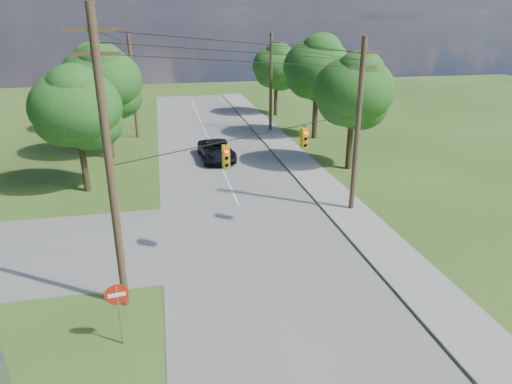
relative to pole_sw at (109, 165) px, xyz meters
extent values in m
plane|color=#35501A|center=(4.60, -0.40, -6.23)|extent=(140.00, 140.00, 0.00)
cube|color=gray|center=(6.60, 4.60, -6.21)|extent=(10.00, 100.00, 0.03)
cube|color=#A29E98|center=(13.30, 4.60, -6.17)|extent=(2.60, 100.00, 0.12)
cylinder|color=brown|center=(0.00, 0.00, -0.23)|extent=(0.32, 0.32, 12.00)
cube|color=brown|center=(0.00, 0.00, 4.87)|extent=(2.00, 0.12, 0.14)
cube|color=brown|center=(0.00, 0.00, 4.07)|extent=(1.70, 0.12, 0.14)
cylinder|color=brown|center=(13.50, 7.60, -0.98)|extent=(0.32, 0.32, 10.50)
cube|color=brown|center=(13.50, 7.60, 3.37)|extent=(2.00, 0.12, 0.14)
cube|color=brown|center=(13.50, 7.60, 2.57)|extent=(1.70, 0.12, 0.14)
cylinder|color=brown|center=(13.50, 29.60, -1.23)|extent=(0.32, 0.32, 10.00)
cube|color=brown|center=(13.50, 29.60, 2.87)|extent=(2.00, 0.12, 0.14)
cylinder|color=brown|center=(-0.40, 29.60, -1.23)|extent=(0.32, 0.32, 10.00)
cube|color=brown|center=(-0.40, 29.60, 2.87)|extent=(2.00, 0.12, 0.14)
cylinder|color=black|center=(6.75, 3.80, 4.12)|extent=(13.52, 7.63, 1.53)
cylinder|color=black|center=(6.75, 3.80, 3.72)|extent=(13.52, 7.63, 1.53)
cylinder|color=black|center=(6.75, 3.80, 3.32)|extent=(13.52, 7.63, 1.53)
cylinder|color=black|center=(13.50, 18.60, 3.12)|extent=(0.03, 22.00, 0.53)
cylinder|color=black|center=(-0.20, 14.80, 3.87)|extent=(0.43, 29.60, 2.03)
cylinder|color=black|center=(13.50, 18.60, 2.72)|extent=(0.03, 22.00, 0.53)
cylinder|color=black|center=(-0.20, 14.80, 3.47)|extent=(0.43, 29.60, 2.03)
cylinder|color=black|center=(6.75, 3.80, -0.03)|extent=(13.52, 7.63, 0.04)
cube|color=gold|center=(4.86, 2.62, -0.75)|extent=(0.32, 0.22, 1.05)
sphere|color=#FF0C05|center=(4.86, 2.48, -0.40)|extent=(0.17, 0.17, 0.17)
cube|color=gold|center=(4.86, 2.86, -0.75)|extent=(0.32, 0.22, 1.05)
sphere|color=#FF0C05|center=(4.86, 3.00, -0.40)|extent=(0.17, 0.17, 0.17)
cube|color=gold|center=(9.45, 5.20, -0.75)|extent=(0.32, 0.22, 1.05)
sphere|color=#FF0C05|center=(9.45, 5.06, -0.40)|extent=(0.17, 0.17, 0.17)
cube|color=gold|center=(9.45, 5.44, -0.75)|extent=(0.32, 0.22, 1.05)
sphere|color=#FF0C05|center=(9.45, 5.58, -0.40)|extent=(0.17, 0.17, 0.17)
cylinder|color=#3F321F|center=(-3.40, 14.60, -4.65)|extent=(0.45, 0.45, 3.15)
ellipsoid|color=#1C4D17|center=(-3.40, 14.60, -0.29)|extent=(6.00, 6.00, 4.92)
cylinder|color=#3F321F|center=(-2.40, 22.60, -4.48)|extent=(0.50, 0.50, 3.50)
ellipsoid|color=#1C4D17|center=(-2.40, 22.60, 0.37)|extent=(6.40, 6.40, 5.25)
cylinder|color=#3F321F|center=(-4.40, 32.60, -4.57)|extent=(0.48, 0.47, 3.32)
ellipsoid|color=#1C4D17|center=(-4.40, 32.60, 0.04)|extent=(6.00, 6.00, 4.92)
cylinder|color=#3F321F|center=(16.60, 15.60, -4.57)|extent=(0.48, 0.48, 3.32)
ellipsoid|color=#1C4D17|center=(16.60, 15.60, 0.04)|extent=(6.20, 6.20, 5.08)
cylinder|color=#3F321F|center=(17.10, 25.60, -4.39)|extent=(0.52, 0.52, 3.67)
ellipsoid|color=#1C4D17|center=(17.10, 25.60, 0.70)|extent=(6.60, 6.60, 5.41)
cylinder|color=#3F321F|center=(16.10, 37.60, -4.65)|extent=(0.45, 0.45, 3.15)
ellipsoid|color=#1C4D17|center=(16.10, 37.60, -0.29)|extent=(5.80, 5.80, 4.76)
imported|color=black|center=(6.49, 20.15, -5.40)|extent=(2.94, 5.89, 1.60)
cylinder|color=gray|center=(0.03, -2.61, -4.98)|extent=(0.07, 0.07, 2.49)
cylinder|color=red|center=(0.03, -2.61, -4.07)|extent=(0.86, 0.15, 0.86)
cube|color=white|center=(0.03, -2.64, -4.07)|extent=(0.62, 0.12, 0.15)
camera|label=1|loc=(2.06, -17.33, 5.28)|focal=32.00mm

